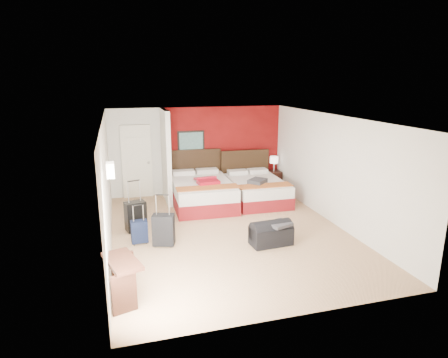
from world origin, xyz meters
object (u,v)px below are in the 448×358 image
object	(u,v)px
red_suitcase_open	(207,180)
suitcase_black	(136,217)
nightstand	(273,180)
bed_left	(202,193)
table_lamp	(274,164)
suitcase_navy	(139,233)
duffel_bag	(271,235)
bed_right	(257,191)
desk	(123,280)
suitcase_charcoal	(164,231)

from	to	relation	value
red_suitcase_open	suitcase_black	world-z (taller)	red_suitcase_open
nightstand	suitcase_black	world-z (taller)	suitcase_black
bed_left	table_lamp	bearing A→B (deg)	22.73
table_lamp	suitcase_navy	bearing A→B (deg)	-144.67
nightstand	suitcase_navy	xyz separation A→B (m)	(-4.19, -2.97, -0.05)
nightstand	suitcase_navy	bearing A→B (deg)	-143.88
bed_left	table_lamp	distance (m)	2.62
suitcase_black	suitcase_navy	xyz separation A→B (m)	(0.03, -0.68, -0.10)
nightstand	duffel_bag	bearing A→B (deg)	-112.60
bed_right	duffel_bag	world-z (taller)	bed_right
red_suitcase_open	table_lamp	distance (m)	2.53
red_suitcase_open	table_lamp	bearing A→B (deg)	19.29
nightstand	desk	world-z (taller)	desk
red_suitcase_open	nightstand	bearing A→B (deg)	19.29
duffel_bag	suitcase_navy	bearing A→B (deg)	159.03
bed_right	desk	size ratio (longest dim) A/B	2.45
bed_right	suitcase_navy	size ratio (longest dim) A/B	4.31
nightstand	bed_right	bearing A→B (deg)	-131.92
nightstand	suitcase_navy	distance (m)	5.14
suitcase_charcoal	duffel_bag	distance (m)	2.17
suitcase_black	suitcase_navy	bearing A→B (deg)	-103.51
nightstand	desk	distance (m)	6.80
suitcase_black	duffel_bag	size ratio (longest dim) A/B	0.79
suitcase_navy	desk	world-z (taller)	desk
table_lamp	suitcase_charcoal	xyz separation A→B (m)	(-3.73, -3.22, -0.48)
bed_right	table_lamp	distance (m)	1.42
table_lamp	desk	bearing A→B (deg)	-132.10
bed_right	suitcase_charcoal	bearing A→B (deg)	-140.30
suitcase_black	duffel_bag	bearing A→B (deg)	-45.25
suitcase_black	desk	xyz separation A→B (m)	(-0.33, -2.75, 0.01)
red_suitcase_open	duffel_bag	size ratio (longest dim) A/B	0.91
bed_left	duffel_bag	world-z (taller)	bed_left
bed_left	desk	world-z (taller)	desk
suitcase_black	duffel_bag	world-z (taller)	suitcase_black
suitcase_navy	suitcase_black	bearing A→B (deg)	89.12
table_lamp	suitcase_navy	size ratio (longest dim) A/B	0.98
bed_left	red_suitcase_open	size ratio (longest dim) A/B	2.91
suitcase_black	duffel_bag	distance (m)	2.98
bed_right	desk	xyz separation A→B (m)	(-3.66, -4.07, 0.04)
red_suitcase_open	nightstand	xyz separation A→B (m)	(2.32, 1.01, -0.42)
suitcase_black	desk	distance (m)	2.77
suitcase_black	bed_left	bearing A→B (deg)	21.44
table_lamp	suitcase_charcoal	bearing A→B (deg)	-139.19
suitcase_charcoal	suitcase_navy	size ratio (longest dim) A/B	1.37
bed_right	red_suitcase_open	xyz separation A→B (m)	(-1.42, -0.03, 0.40)
bed_left	desk	distance (m)	4.66
bed_left	duffel_bag	xyz separation A→B (m)	(0.80, -2.84, -0.12)
suitcase_black	bed_right	bearing A→B (deg)	5.56
bed_left	suitcase_charcoal	size ratio (longest dim) A/B	3.48
nightstand	suitcase_black	size ratio (longest dim) A/B	0.87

